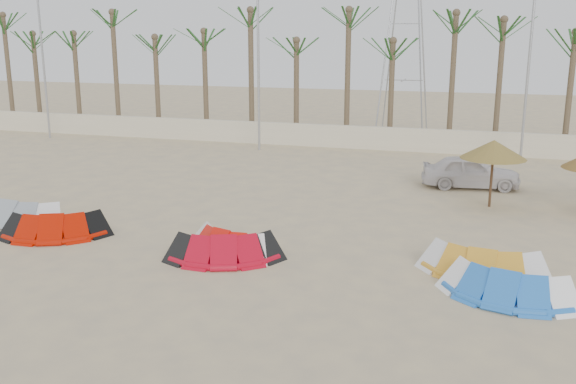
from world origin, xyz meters
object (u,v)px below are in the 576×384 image
(parasol_left, at_px, (494,149))
(car, at_px, (471,172))
(kite_red_mid, at_px, (228,244))
(kite_orange, at_px, (483,258))
(kite_blue, at_px, (506,280))
(kite_red_left, at_px, (60,222))
(kite_grey, at_px, (23,208))
(kite_red_right, at_px, (228,239))

(parasol_left, xyz_separation_m, car, (-0.81, 2.99, -1.53))
(kite_red_mid, xyz_separation_m, parasol_left, (7.38, 8.24, 1.80))
(parasol_left, bearing_deg, kite_red_mid, -131.87)
(kite_orange, bearing_deg, kite_blue, -69.45)
(kite_orange, xyz_separation_m, kite_blue, (0.58, -1.54, -0.00))
(kite_red_left, xyz_separation_m, car, (12.69, 10.79, 0.28))
(parasol_left, bearing_deg, kite_blue, -87.38)
(kite_red_mid, xyz_separation_m, car, (6.57, 11.22, 0.28))
(kite_orange, xyz_separation_m, car, (-0.64, 10.25, 0.28))
(kite_grey, relative_size, car, 0.92)
(kite_red_mid, height_order, kite_orange, same)
(kite_grey, bearing_deg, kite_red_left, -25.40)
(kite_red_left, xyz_separation_m, parasol_left, (13.50, 7.81, 1.80))
(kite_grey, height_order, car, car)
(kite_red_left, height_order, kite_orange, same)
(kite_orange, bearing_deg, kite_red_right, -175.62)
(kite_orange, xyz_separation_m, parasol_left, (0.17, 7.26, 1.80))
(kite_blue, bearing_deg, car, 95.87)
(car, bearing_deg, kite_grey, 115.14)
(kite_grey, distance_m, kite_red_left, 2.65)
(kite_red_left, relative_size, kite_orange, 1.07)
(kite_grey, distance_m, kite_red_mid, 8.66)
(kite_red_mid, relative_size, kite_red_right, 1.14)
(kite_red_right, distance_m, kite_blue, 8.03)
(kite_blue, distance_m, parasol_left, 9.00)
(kite_grey, height_order, kite_red_right, same)
(kite_grey, height_order, kite_blue, same)
(parasol_left, bearing_deg, kite_orange, -91.37)
(kite_red_left, height_order, parasol_left, parasol_left)
(car, bearing_deg, parasol_left, -172.31)
(kite_blue, bearing_deg, kite_grey, 172.53)
(kite_red_left, bearing_deg, car, 40.38)
(kite_orange, bearing_deg, car, 93.55)
(kite_red_left, xyz_separation_m, kite_red_mid, (6.12, -0.43, -0.00))
(kite_red_mid, bearing_deg, kite_orange, 7.68)
(kite_red_right, distance_m, car, 12.76)
(kite_grey, distance_m, car, 17.92)
(kite_red_right, relative_size, kite_orange, 0.91)
(kite_red_mid, relative_size, kite_orange, 1.03)
(kite_orange, distance_m, car, 10.28)
(kite_red_right, relative_size, parasol_left, 1.26)
(parasol_left, relative_size, car, 0.63)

